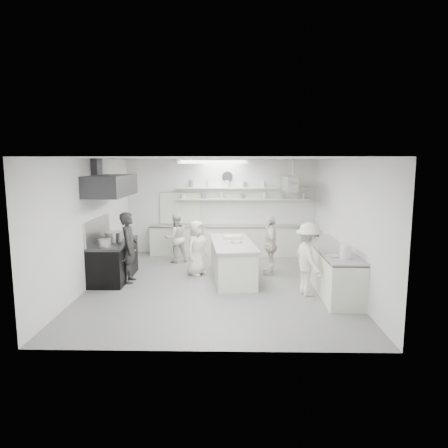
{
  "coord_description": "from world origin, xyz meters",
  "views": [
    {
      "loc": [
        0.36,
        -9.5,
        2.93
      ],
      "look_at": [
        0.15,
        0.6,
        1.38
      ],
      "focal_mm": 32.87,
      "sensor_mm": 36.0,
      "label": 1
    }
  ],
  "objects_px": {
    "cook_stove": "(129,247)",
    "cook_back": "(176,238)",
    "right_counter": "(331,268)",
    "stove": "(114,262)",
    "back_counter": "(230,240)",
    "prep_island": "(232,261)"
  },
  "relations": [
    {
      "from": "right_counter",
      "to": "cook_back",
      "type": "height_order",
      "value": "cook_back"
    },
    {
      "from": "right_counter",
      "to": "cook_stove",
      "type": "bearing_deg",
      "value": 175.4
    },
    {
      "from": "back_counter",
      "to": "right_counter",
      "type": "xyz_separation_m",
      "value": [
        2.35,
        -3.4,
        0.01
      ]
    },
    {
      "from": "stove",
      "to": "cook_back",
      "type": "relative_size",
      "value": 1.26
    },
    {
      "from": "stove",
      "to": "prep_island",
      "type": "xyz_separation_m",
      "value": [
        2.96,
        0.14,
        -0.0
      ]
    },
    {
      "from": "stove",
      "to": "prep_island",
      "type": "bearing_deg",
      "value": 2.69
    },
    {
      "from": "prep_island",
      "to": "cook_back",
      "type": "relative_size",
      "value": 1.69
    },
    {
      "from": "prep_island",
      "to": "stove",
      "type": "bearing_deg",
      "value": 176.05
    },
    {
      "from": "stove",
      "to": "cook_back",
      "type": "height_order",
      "value": "cook_back"
    },
    {
      "from": "prep_island",
      "to": "cook_back",
      "type": "bearing_deg",
      "value": 127.49
    },
    {
      "from": "prep_island",
      "to": "cook_stove",
      "type": "relative_size",
      "value": 1.41
    },
    {
      "from": "back_counter",
      "to": "cook_stove",
      "type": "height_order",
      "value": "cook_stove"
    },
    {
      "from": "back_counter",
      "to": "right_counter",
      "type": "distance_m",
      "value": 4.13
    },
    {
      "from": "back_counter",
      "to": "stove",
      "type": "bearing_deg",
      "value": -136.01
    },
    {
      "from": "cook_stove",
      "to": "cook_back",
      "type": "distance_m",
      "value": 2.23
    },
    {
      "from": "stove",
      "to": "cook_back",
      "type": "bearing_deg",
      "value": 54.62
    },
    {
      "from": "stove",
      "to": "cook_back",
      "type": "xyz_separation_m",
      "value": [
        1.31,
        1.84,
        0.27
      ]
    },
    {
      "from": "prep_island",
      "to": "cook_back",
      "type": "height_order",
      "value": "cook_back"
    },
    {
      "from": "cook_stove",
      "to": "cook_back",
      "type": "xyz_separation_m",
      "value": [
        0.85,
        2.06,
        -0.14
      ]
    },
    {
      "from": "prep_island",
      "to": "cook_stove",
      "type": "height_order",
      "value": "cook_stove"
    },
    {
      "from": "right_counter",
      "to": "prep_island",
      "type": "bearing_deg",
      "value": 162.1
    },
    {
      "from": "stove",
      "to": "prep_island",
      "type": "relative_size",
      "value": 0.74
    }
  ]
}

